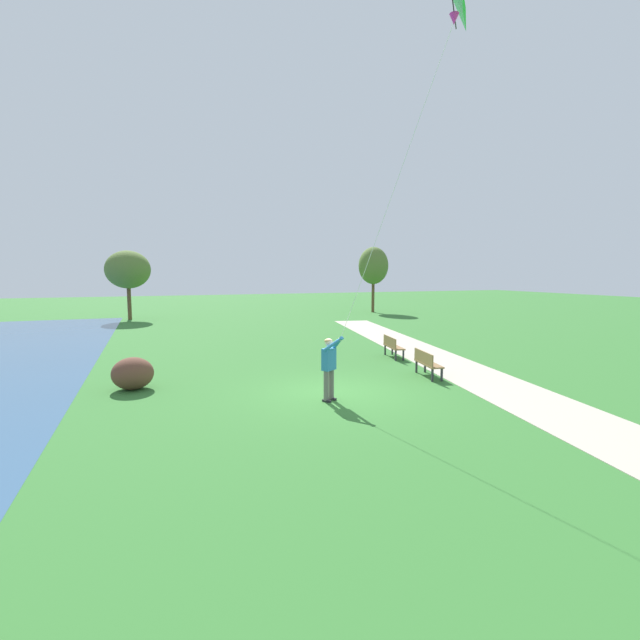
# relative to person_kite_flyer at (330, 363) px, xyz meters

# --- Properties ---
(ground_plane) EXTENTS (120.00, 120.00, 0.00)m
(ground_plane) POSITION_rel_person_kite_flyer_xyz_m (0.47, 0.66, -1.05)
(ground_plane) COLOR #33702D
(walkway_path) EXTENTS (8.31, 31.89, 0.02)m
(walkway_path) POSITION_rel_person_kite_flyer_xyz_m (6.04, 2.66, -1.04)
(walkway_path) COLOR #B7AD99
(walkway_path) RESTS_ON ground
(person_kite_flyer) EXTENTS (0.53, 0.62, 1.83)m
(person_kite_flyer) POSITION_rel_person_kite_flyer_xyz_m (0.00, 0.00, 0.00)
(person_kite_flyer) COLOR #232328
(person_kite_flyer) RESTS_ON ground
(flying_kite) EXTENTS (1.96, 2.97, 7.77)m
(flying_kite) POSITION_rel_person_kite_flyer_xyz_m (1.56, -2.63, 8.01)
(flying_kite) COLOR green
(park_bench_near_walkway) EXTENTS (0.71, 1.56, 0.88)m
(park_bench_near_walkway) POSITION_rel_person_kite_flyer_xyz_m (4.12, 1.49, -0.54)
(park_bench_near_walkway) COLOR olive
(park_bench_near_walkway) RESTS_ON ground
(park_bench_far_walkway) EXTENTS (0.71, 1.56, 0.88)m
(park_bench_far_walkway) POSITION_rel_person_kite_flyer_xyz_m (4.77, 4.93, -0.54)
(park_bench_far_walkway) COLOR olive
(park_bench_far_walkway) RESTS_ON ground
(tree_treeline_left) EXTENTS (2.56, 2.73, 5.71)m
(tree_treeline_left) POSITION_rel_person_kite_flyer_xyz_m (13.86, 24.27, 3.02)
(tree_treeline_left) COLOR brown
(tree_treeline_left) RESTS_ON ground
(tree_lakeside_near) EXTENTS (3.21, 3.45, 5.11)m
(tree_lakeside_near) POSITION_rel_person_kite_flyer_xyz_m (-5.99, 25.15, 2.65)
(tree_lakeside_near) COLOR brown
(tree_lakeside_near) RESTS_ON ground
(lakeside_shrub) EXTENTS (1.21, 1.10, 0.97)m
(lakeside_shrub) POSITION_rel_person_kite_flyer_xyz_m (-5.08, 3.22, -0.56)
(lakeside_shrub) COLOR brown
(lakeside_shrub) RESTS_ON ground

